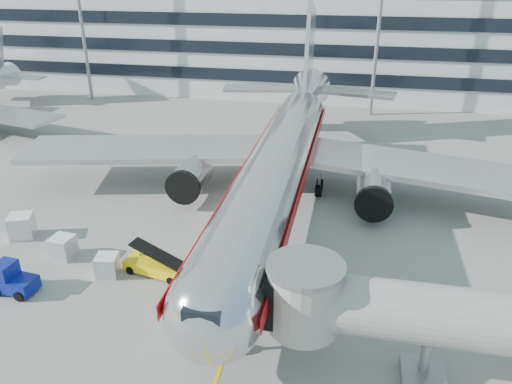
% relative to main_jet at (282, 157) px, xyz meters
% --- Properties ---
extents(ground, '(180.00, 180.00, 0.00)m').
position_rel_main_jet_xyz_m(ground, '(0.00, -11.72, -4.23)').
color(ground, gray).
rests_on(ground, ground).
extents(lead_in_line, '(0.25, 70.00, 0.01)m').
position_rel_main_jet_xyz_m(lead_in_line, '(0.00, -1.72, -4.23)').
color(lead_in_line, yellow).
rests_on(lead_in_line, ground).
extents(main_jet, '(50.95, 48.70, 16.06)m').
position_rel_main_jet_xyz_m(main_jet, '(0.00, 0.00, 0.00)').
color(main_jet, silver).
rests_on(main_jet, ground).
extents(jet_bridge, '(17.80, 4.50, 7.00)m').
position_rel_main_jet_xyz_m(jet_bridge, '(12.18, -19.72, -0.36)').
color(jet_bridge, silver).
rests_on(jet_bridge, ground).
extents(terminal, '(150.00, 24.25, 15.60)m').
position_rel_main_jet_xyz_m(terminal, '(0.00, 46.23, 3.57)').
color(terminal, silver).
rests_on(terminal, ground).
extents(light_mast_centre, '(2.40, 1.20, 25.45)m').
position_rel_main_jet_xyz_m(light_mast_centre, '(8.00, 30.28, 10.64)').
color(light_mast_centre, gray).
rests_on(light_mast_centre, ground).
extents(belt_loader, '(4.87, 2.50, 2.27)m').
position_rel_main_jet_xyz_m(belt_loader, '(-6.70, -13.33, -3.59)').
color(belt_loader, yellow).
rests_on(belt_loader, ground).
extents(baggage_tug, '(2.92, 2.02, 2.09)m').
position_rel_main_jet_xyz_m(baggage_tug, '(-15.15, -17.14, -3.33)').
color(baggage_tug, navy).
rests_on(baggage_tug, ground).
extents(cargo_container_left, '(2.27, 2.27, 1.85)m').
position_rel_main_jet_xyz_m(cargo_container_left, '(-18.99, -10.56, -3.30)').
color(cargo_container_left, silver).
rests_on(cargo_container_left, ground).
extents(cargo_container_right, '(1.68, 1.68, 1.64)m').
position_rel_main_jet_xyz_m(cargo_container_right, '(-14.20, -12.64, -3.41)').
color(cargo_container_right, silver).
rests_on(cargo_container_right, ground).
extents(cargo_container_front, '(1.68, 1.68, 1.53)m').
position_rel_main_jet_xyz_m(cargo_container_front, '(-9.92, -14.16, -3.47)').
color(cargo_container_front, silver).
rests_on(cargo_container_front, ground).
extents(ramp_worker, '(0.79, 0.72, 1.81)m').
position_rel_main_jet_xyz_m(ramp_worker, '(-7.99, -12.59, -3.33)').
color(ramp_worker, '#7FE217').
rests_on(ramp_worker, ground).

